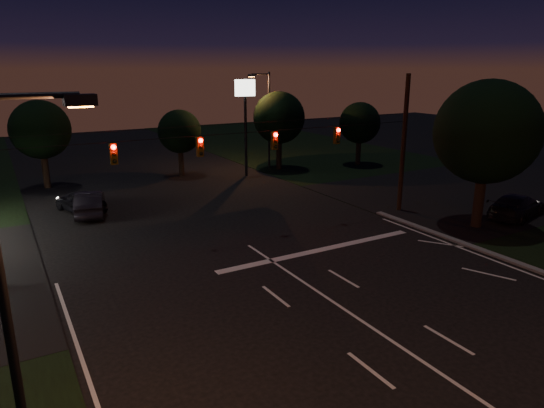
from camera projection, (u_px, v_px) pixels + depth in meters
ground at (460, 386)px, 14.67m from camera, size 140.00×140.00×0.00m
cross_street_right at (466, 193)px, 37.62m from camera, size 20.00×16.00×0.02m
stop_bar at (320, 250)px, 25.71m from camera, size 12.00×0.50×0.01m
utility_pole_right at (399, 210)px, 32.95m from camera, size 0.30×0.30×9.00m
signal_span at (239, 143)px, 25.68m from camera, size 24.00×0.40×1.56m
pole_sign_right at (245, 105)px, 41.87m from camera, size 1.80×0.30×8.40m
street_light_left at (16, 281)px, 9.53m from camera, size 2.20×0.35×9.00m
street_light_right_far at (267, 113)px, 45.36m from camera, size 2.20×0.35×9.00m
tree_right_near at (485, 133)px, 28.11m from camera, size 6.00×6.00×8.76m
tree_far_b at (41, 130)px, 38.09m from camera, size 4.60×4.60×6.98m
tree_far_c at (179, 132)px, 42.70m from camera, size 3.80×3.80×5.86m
tree_far_d at (279, 118)px, 45.13m from camera, size 4.80×4.80×7.30m
tree_far_e at (359, 123)px, 47.47m from camera, size 4.00×4.00×6.18m
car_oncoming_a at (80, 201)px, 32.33m from camera, size 3.08×4.76×1.51m
car_oncoming_b at (90, 203)px, 31.73m from camera, size 2.68×5.06×1.59m
car_cross at (517, 206)px, 31.13m from camera, size 5.68×3.41×1.54m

